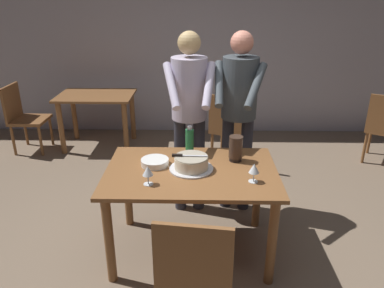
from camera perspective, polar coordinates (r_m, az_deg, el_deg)
ground_plane at (r=3.27m, az=-0.10°, el=-15.85°), size 14.00×14.00×0.00m
back_wall at (r=5.56m, az=0.61°, el=15.51°), size 10.00×0.12×2.70m
main_dining_table at (r=2.92m, az=-0.11°, el=-6.16°), size 1.32×0.88×0.75m
cake_on_platter at (r=2.85m, az=-0.06°, el=-2.99°), size 0.34×0.34×0.11m
cake_knife at (r=2.83m, az=-1.52°, el=-1.78°), size 0.27×0.03×0.02m
plate_stack at (r=2.95m, az=-5.72°, el=-2.79°), size 0.22×0.22×0.05m
wine_glass_near at (r=2.69m, az=9.52°, el=-3.79°), size 0.08×0.08×0.14m
wine_glass_far at (r=2.63m, az=-6.82°, el=-4.20°), size 0.08×0.08×0.14m
water_bottle at (r=3.09m, az=-0.38°, el=0.41°), size 0.07×0.07×0.25m
hurricane_lamp at (r=3.00m, az=6.73°, el=-0.67°), size 0.11×0.11×0.21m
person_cutting_cake at (r=3.36m, az=-0.40°, el=6.00°), size 0.47×0.56×1.72m
person_standing_beside at (r=3.40m, az=7.20°, el=6.05°), size 0.46×0.58×1.72m
chair_near_side at (r=2.33m, az=0.57°, el=-18.89°), size 0.49×0.49×0.90m
background_table at (r=5.22m, az=-14.39°, el=5.66°), size 1.00×0.70×0.74m
background_chair_0 at (r=4.57m, az=5.77°, el=2.73°), size 0.58×0.58×0.90m
background_chair_2 at (r=5.42m, az=-24.45°, el=4.00°), size 0.44×0.44×0.90m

